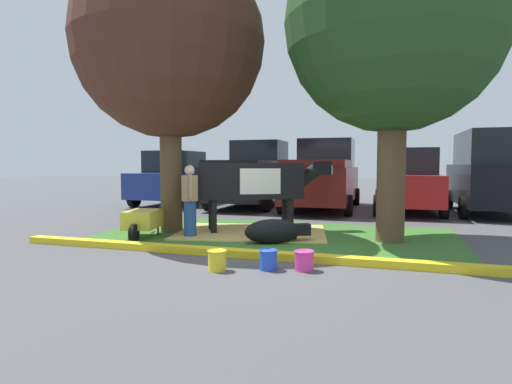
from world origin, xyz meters
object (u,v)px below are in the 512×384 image
Objects in this scene: shade_tree_right at (394,24)px; pickup_truck_maroon at (323,176)px; cow_holstein at (255,181)px; bucket_blue at (268,259)px; shade_tree_left at (169,44)px; bucket_pink at (304,260)px; suv_black at (491,173)px; bucket_yellow at (217,260)px; calf_lying at (274,231)px; sedan_blue at (175,179)px; sedan_silver at (408,181)px; person_handler at (190,199)px; pickup_truck_black at (253,176)px; wheelbarrow at (142,220)px.

shade_tree_right is 1.16× the size of pickup_truck_maroon.
cow_holstein is 0.53× the size of pickup_truck_maroon.
shade_tree_left is at bearing 139.15° from bucket_blue.
bucket_pink is 9.50m from suv_black.
pickup_truck_maroon reaches higher than cow_holstein.
calf_lying is at bearing 84.10° from bucket_yellow.
calf_lying is at bearing -49.10° from sedan_blue.
suv_black is (4.97, 6.68, 1.03)m from calf_lying.
shade_tree_right is 4.91× the size of calf_lying.
sedan_silver is at bearing 78.86° from bucket_pink.
person_handler is at bearing 137.84° from bucket_blue.
pickup_truck_black is 7.72m from suv_black.
bucket_pink is (1.76, -3.14, -0.99)m from cow_holstein.
bucket_yellow is at bearing -80.81° from cow_holstein.
shade_tree_left reaches higher than person_handler.
pickup_truck_black reaches higher than sedan_silver.
suv_black is at bearing -2.33° from pickup_truck_black.
person_handler is 3.17m from bucket_blue.
shade_tree_left reaches higher than pickup_truck_maroon.
shade_tree_right is at bearing 59.73° from bucket_blue.
wheelbarrow is 5.47× the size of bucket_pink.
sedan_silver is at bearing 72.04° from bucket_yellow.
shade_tree_right is 10.29m from sedan_blue.
sedan_blue is 8.36m from sedan_silver.
sedan_silver is (3.40, 5.19, -0.16)m from cow_holstein.
shade_tree_right reaches higher than cow_holstein.
bucket_yellow is at bearing -55.56° from person_handler.
calf_lying reaches higher than bucket_blue.
person_handler is at bearing 22.54° from wheelbarrow.
shade_tree_right is 21.06× the size of bucket_yellow.
shade_tree_right reaches higher than suv_black.
suv_black is at bearing 0.13° from sedan_blue.
shade_tree_left is 3.49m from person_handler.
bucket_blue is (0.69, 0.27, -0.00)m from bucket_yellow.
bucket_pink is (2.80, -1.96, -0.65)m from person_handler.
bucket_yellow is at bearing -161.66° from bucket_pink.
calf_lying is at bearing -14.05° from shade_tree_left.
bucket_blue is at bearing -42.16° from person_handler.
bucket_blue is at bearing -120.27° from shade_tree_right.
bucket_yellow is 10.40m from suv_black.
person_handler is 6.95m from pickup_truck_black.
shade_tree_right is 2.18× the size of cow_holstein.
pickup_truck_maroon reaches higher than bucket_yellow.
cow_holstein is 9.65× the size of bucket_yellow.
sedan_silver is at bearing -1.20° from sedan_blue.
pickup_truck_black is at bearing 97.39° from person_handler.
sedan_blue is at bearing 132.74° from cow_holstein.
shade_tree_left reaches higher than bucket_pink.
bucket_blue is (0.45, -1.98, -0.08)m from calf_lying.
suv_black is (4.02, 8.54, 1.12)m from bucket_pink.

